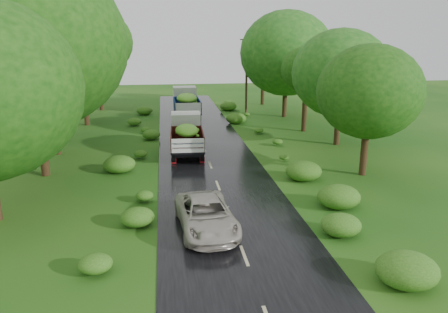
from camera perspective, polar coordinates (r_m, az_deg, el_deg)
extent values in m
plane|color=#0F470F|center=(16.84, 2.66, -12.85)|extent=(120.00, 120.00, 0.00)
cube|color=black|center=(21.31, 0.21, -6.48)|extent=(6.50, 80.00, 0.02)
cube|color=#BFB78C|center=(16.83, 2.67, -12.78)|extent=(0.12, 1.60, 0.00)
cube|color=#BFB78C|center=(20.39, 0.61, -7.49)|extent=(0.12, 1.60, 0.00)
cube|color=#BFB78C|center=(24.08, -0.80, -3.79)|extent=(0.12, 1.60, 0.00)
cube|color=#BFB78C|center=(27.86, -1.82, -1.08)|extent=(0.12, 1.60, 0.00)
cube|color=#BFB78C|center=(31.70, -2.59, 0.97)|extent=(0.12, 1.60, 0.00)
cube|color=#BFB78C|center=(35.57, -3.20, 2.58)|extent=(0.12, 1.60, 0.00)
cube|color=#BFB78C|center=(39.47, -3.68, 3.88)|extent=(0.12, 1.60, 0.00)
cube|color=#BFB78C|center=(43.38, -4.08, 4.94)|extent=(0.12, 1.60, 0.00)
cube|color=#BFB78C|center=(47.31, -4.42, 5.82)|extent=(0.12, 1.60, 0.00)
cube|color=#BFB78C|center=(51.25, -4.70, 6.57)|extent=(0.12, 1.60, 0.00)
cube|color=#BFB78C|center=(55.20, -4.95, 7.21)|extent=(0.12, 1.60, 0.00)
cube|color=black|center=(30.42, -4.86, 1.45)|extent=(1.80, 5.35, 0.26)
cylinder|color=black|center=(32.32, -6.55, 1.99)|extent=(0.29, 0.95, 0.94)
cylinder|color=black|center=(32.35, -3.31, 2.08)|extent=(0.29, 0.95, 0.94)
cylinder|color=black|center=(29.28, -6.59, 0.56)|extent=(0.29, 0.95, 0.94)
cylinder|color=black|center=(29.31, -3.02, 0.66)|extent=(0.29, 0.95, 0.94)
cylinder|color=black|center=(28.35, -6.60, 0.06)|extent=(0.29, 0.95, 0.94)
cylinder|color=black|center=(28.39, -2.91, 0.16)|extent=(0.29, 0.95, 0.94)
cube|color=maroon|center=(28.10, -6.59, -0.52)|extent=(0.32, 0.05, 0.42)
cube|color=maroon|center=(28.13, -2.87, -0.42)|extent=(0.32, 0.05, 0.42)
cube|color=silver|center=(32.26, -4.99, 4.13)|extent=(2.14, 1.86, 1.79)
cube|color=black|center=(29.41, -4.83, 1.37)|extent=(2.30, 4.12, 0.15)
cube|color=#47150C|center=(29.28, -6.89, 2.31)|extent=(0.21, 4.05, 0.89)
cube|color=#47150C|center=(29.32, -2.81, 2.42)|extent=(0.21, 4.05, 0.89)
cube|color=#47150C|center=(31.22, -4.93, 3.19)|extent=(2.17, 0.15, 0.89)
cube|color=silver|center=(27.35, -4.75, 1.42)|extent=(2.17, 0.15, 0.89)
ellipsoid|color=#4E9A1C|center=(29.16, -4.87, 3.44)|extent=(1.93, 3.46, 0.94)
cube|color=black|center=(43.82, -4.94, 5.91)|extent=(1.89, 5.99, 0.30)
cylinder|color=black|center=(45.93, -6.39, 6.12)|extent=(0.31, 1.06, 1.06)
cylinder|color=black|center=(46.05, -3.82, 6.21)|extent=(0.31, 1.06, 1.06)
cylinder|color=black|center=(42.46, -6.20, 5.35)|extent=(0.31, 1.06, 1.06)
cylinder|color=black|center=(42.58, -3.42, 5.44)|extent=(0.31, 1.06, 1.06)
cylinder|color=black|center=(41.39, -6.14, 5.09)|extent=(0.31, 1.06, 1.06)
cylinder|color=black|center=(41.52, -3.29, 5.18)|extent=(0.31, 1.06, 1.06)
cube|color=maroon|center=(41.08, -6.11, 4.68)|extent=(0.36, 0.05, 0.48)
cube|color=maroon|center=(41.21, -3.24, 4.78)|extent=(0.36, 0.05, 0.48)
cube|color=silver|center=(46.00, -5.16, 7.83)|extent=(2.36, 2.04, 2.02)
cube|color=black|center=(42.68, -4.85, 5.98)|extent=(2.48, 4.59, 0.17)
cube|color=navy|center=(42.53, -6.46, 6.70)|extent=(0.13, 4.56, 1.01)
cube|color=navy|center=(42.67, -3.28, 6.81)|extent=(0.13, 4.56, 1.01)
cube|color=navy|center=(44.80, -5.05, 7.19)|extent=(2.44, 0.11, 1.01)
cube|color=silver|center=(40.38, -4.66, 6.28)|extent=(2.44, 0.11, 1.01)
ellipsoid|color=#4E9A1C|center=(42.49, -4.88, 7.60)|extent=(2.09, 3.85, 1.06)
imported|color=#B8B1A4|center=(18.56, -2.36, -7.66)|extent=(2.62, 5.01, 1.35)
cylinder|color=#382616|center=(44.68, 2.95, 10.55)|extent=(0.27, 0.27, 8.20)
cube|color=#382616|center=(44.51, 3.01, 15.02)|extent=(1.42, 0.40, 0.10)
cylinder|color=black|center=(27.03, -23.14, 6.43)|extent=(0.49, 0.49, 8.59)
ellipsoid|color=#14460D|center=(26.78, -23.90, 13.32)|extent=(4.58, 4.58, 4.12)
cylinder|color=black|center=(31.85, -21.44, 6.71)|extent=(0.46, 0.46, 7.36)
ellipsoid|color=#14460D|center=(31.60, -21.95, 11.72)|extent=(3.60, 3.60, 3.24)
cylinder|color=black|center=(35.76, -21.36, 9.04)|extent=(0.50, 0.50, 9.18)
ellipsoid|color=#14460D|center=(35.59, -21.93, 14.61)|extent=(4.45, 4.45, 4.01)
cylinder|color=black|center=(41.78, -17.81, 8.57)|extent=(0.44, 0.44, 6.87)
ellipsoid|color=#14460D|center=(41.58, -18.12, 12.14)|extent=(3.39, 3.39, 3.05)
cylinder|color=black|center=(46.88, -18.35, 10.33)|extent=(0.49, 0.49, 8.69)
ellipsoid|color=#14460D|center=(46.74, -18.70, 14.36)|extent=(4.10, 4.10, 3.69)
cylinder|color=black|center=(49.97, -16.00, 10.56)|extent=(0.48, 0.48, 8.27)
ellipsoid|color=#14460D|center=(49.82, -16.27, 14.15)|extent=(3.90, 3.90, 3.51)
cylinder|color=black|center=(26.56, 18.08, 3.50)|extent=(0.41, 0.41, 5.60)
ellipsoid|color=#145315|center=(26.23, 18.47, 8.05)|extent=(3.45, 3.45, 3.11)
cylinder|color=black|center=(33.63, 14.77, 6.55)|extent=(0.43, 0.43, 6.05)
ellipsoid|color=#145315|center=(33.36, 15.05, 10.45)|extent=(3.78, 3.78, 3.41)
cylinder|color=black|center=(37.90, 10.55, 7.70)|extent=(0.42, 0.42, 5.96)
ellipsoid|color=#145315|center=(37.67, 10.72, 11.12)|extent=(2.92, 2.92, 2.63)
cylinder|color=black|center=(44.49, 8.02, 9.71)|extent=(0.45, 0.45, 7.14)
ellipsoid|color=#145315|center=(44.30, 8.16, 13.21)|extent=(4.29, 4.29, 3.86)
cylinder|color=black|center=(52.37, 5.11, 10.23)|extent=(0.43, 0.43, 6.34)
ellipsoid|color=#145315|center=(52.20, 5.17, 12.86)|extent=(3.06, 3.06, 2.76)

